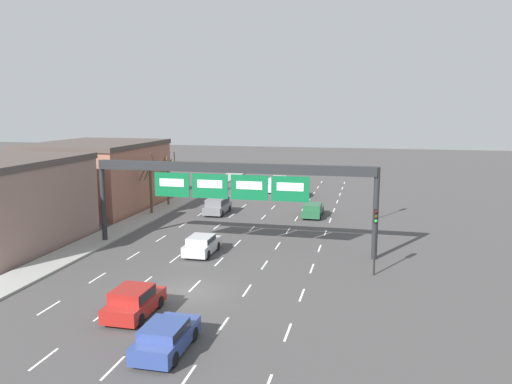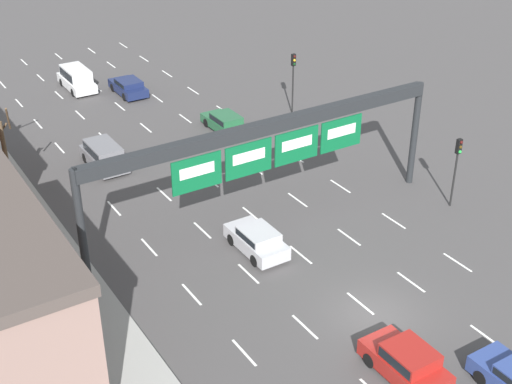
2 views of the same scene
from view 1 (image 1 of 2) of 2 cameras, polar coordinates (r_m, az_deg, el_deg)
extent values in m
plane|color=#474444|center=(30.41, -7.66, -11.24)|extent=(220.00, 220.00, 0.00)
cube|color=#999993|center=(35.81, -25.05, -8.72)|extent=(2.80, 110.00, 0.15)
cube|color=white|center=(30.12, -22.59, -12.13)|extent=(0.12, 2.00, 0.01)
cube|color=white|center=(34.02, -17.65, -9.32)|extent=(0.12, 2.00, 0.01)
cube|color=white|center=(38.18, -13.82, -7.07)|extent=(0.12, 2.00, 0.01)
cube|color=white|center=(42.52, -10.79, -5.24)|extent=(0.12, 2.00, 0.01)
cube|color=white|center=(46.99, -8.33, -3.74)|extent=(0.12, 2.00, 0.01)
cube|color=white|center=(51.56, -6.32, -2.50)|extent=(0.12, 2.00, 0.01)
cube|color=white|center=(56.20, -4.64, -1.46)|extent=(0.12, 2.00, 0.01)
cube|color=white|center=(60.90, -3.21, -0.58)|extent=(0.12, 2.00, 0.01)
cube|color=white|center=(65.64, -2.00, 0.18)|extent=(0.12, 2.00, 0.01)
cube|color=white|center=(70.42, -0.94, 0.83)|extent=(0.12, 2.00, 0.01)
cube|color=white|center=(75.23, -0.02, 1.40)|extent=(0.12, 2.00, 0.01)
cube|color=white|center=(24.63, -23.07, -17.17)|extent=(0.12, 2.00, 0.01)
cube|color=white|center=(28.41, -17.01, -13.13)|extent=(0.12, 2.00, 0.01)
cube|color=white|center=(32.51, -12.56, -9.98)|extent=(0.12, 2.00, 0.01)
cube|color=white|center=(36.84, -9.20, -7.52)|extent=(0.12, 2.00, 0.01)
cube|color=white|center=(41.32, -6.58, -5.56)|extent=(0.12, 2.00, 0.01)
cube|color=white|center=(45.91, -4.49, -3.98)|extent=(0.12, 2.00, 0.01)
cube|color=white|center=(50.58, -2.78, -2.69)|extent=(0.12, 2.00, 0.01)
cube|color=white|center=(55.30, -1.37, -1.61)|extent=(0.12, 2.00, 0.01)
cube|color=white|center=(60.07, -0.19, -0.71)|extent=(0.12, 2.00, 0.01)
cube|color=white|center=(64.88, 0.82, 0.07)|extent=(0.12, 2.00, 0.01)
cube|color=white|center=(69.71, 1.69, 0.73)|extent=(0.12, 2.00, 0.01)
cube|color=white|center=(74.56, 2.45, 1.31)|extent=(0.12, 2.00, 0.01)
cube|color=white|center=(22.98, -16.02, -18.77)|extent=(0.12, 2.00, 0.01)
cube|color=white|center=(26.99, -10.74, -14.11)|extent=(0.12, 2.00, 0.01)
cube|color=white|center=(31.29, -7.01, -10.61)|extent=(0.12, 2.00, 0.01)
cube|color=white|center=(35.76, -4.25, -7.95)|extent=(0.12, 2.00, 0.01)
cube|color=white|center=(40.37, -2.13, -5.87)|extent=(0.12, 2.00, 0.01)
cube|color=white|center=(45.05, -0.47, -4.22)|extent=(0.12, 2.00, 0.01)
cube|color=white|center=(49.80, 0.88, -2.87)|extent=(0.12, 2.00, 0.01)
cube|color=white|center=(54.59, 1.98, -1.76)|extent=(0.12, 2.00, 0.01)
cube|color=white|center=(59.42, 2.91, -0.83)|extent=(0.12, 2.00, 0.01)
cube|color=white|center=(64.27, 3.70, -0.04)|extent=(0.12, 2.00, 0.01)
cube|color=white|center=(69.14, 4.37, 0.64)|extent=(0.12, 2.00, 0.01)
cube|color=white|center=(74.04, 4.96, 1.23)|extent=(0.12, 2.00, 0.01)
cube|color=white|center=(21.72, -7.88, -20.26)|extent=(0.12, 2.00, 0.01)
cube|color=white|center=(25.92, -3.81, -14.99)|extent=(0.12, 2.00, 0.01)
cube|color=white|center=(30.37, -1.03, -11.18)|extent=(0.12, 2.00, 0.01)
cube|color=white|center=(34.96, 0.98, -8.34)|extent=(0.12, 2.00, 0.01)
cube|color=white|center=(39.66, 2.50, -6.16)|extent=(0.12, 2.00, 0.01)
cube|color=white|center=(44.42, 3.69, -4.44)|extent=(0.12, 2.00, 0.01)
cube|color=white|center=(49.23, 4.64, -3.05)|extent=(0.12, 2.00, 0.01)
cube|color=white|center=(54.07, 5.42, -1.91)|extent=(0.12, 2.00, 0.01)
cube|color=white|center=(58.94, 6.07, -0.96)|extent=(0.12, 2.00, 0.01)
cube|color=white|center=(63.83, 6.62, -0.16)|extent=(0.12, 2.00, 0.01)
cube|color=white|center=(68.73, 7.09, 0.54)|extent=(0.12, 2.00, 0.01)
cube|color=white|center=(73.65, 7.50, 1.14)|extent=(0.12, 2.00, 0.01)
cube|color=white|center=(25.24, 3.66, -15.69)|extent=(0.12, 2.00, 0.01)
cube|color=white|center=(29.79, 5.27, -11.64)|extent=(0.12, 2.00, 0.01)
cube|color=white|center=(34.46, 6.42, -8.67)|extent=(0.12, 2.00, 0.01)
cube|color=white|center=(39.22, 7.27, -6.41)|extent=(0.12, 2.00, 0.01)
cube|color=white|center=(44.03, 7.94, -4.64)|extent=(0.12, 2.00, 0.01)
cube|color=white|center=(48.87, 8.47, -3.22)|extent=(0.12, 2.00, 0.01)
cube|color=white|center=(53.75, 8.91, -2.06)|extent=(0.12, 2.00, 0.01)
cube|color=white|center=(58.64, 9.27, -1.09)|extent=(0.12, 2.00, 0.01)
cube|color=white|center=(63.56, 9.58, -0.27)|extent=(0.12, 2.00, 0.01)
cube|color=white|center=(68.48, 9.84, 0.43)|extent=(0.12, 2.00, 0.01)
cube|color=white|center=(73.42, 10.07, 1.04)|extent=(0.12, 2.00, 0.01)
cylinder|color=#232628|center=(42.04, -17.07, -1.00)|extent=(0.41, 0.41, 6.68)
cylinder|color=#232628|center=(36.46, 13.52, -2.43)|extent=(0.41, 0.41, 6.68)
cube|color=#232628|center=(37.39, -2.93, 2.77)|extent=(21.40, 0.60, 0.70)
cube|color=#0C6033|center=(38.77, -9.59, 0.83)|extent=(2.81, 0.08, 1.86)
cube|color=white|center=(38.70, -9.62, 1.07)|extent=(1.97, 0.02, 0.60)
cube|color=#0C6033|center=(37.71, -5.29, 0.68)|extent=(2.81, 0.08, 1.86)
cube|color=white|center=(37.64, -5.32, 0.92)|extent=(1.97, 0.02, 0.60)
cube|color=#0C6033|center=(36.87, -0.77, 0.52)|extent=(2.81, 0.08, 1.86)
cube|color=white|center=(36.80, -0.79, 0.76)|extent=(1.97, 0.02, 0.60)
cube|color=#0C6033|center=(36.27, 3.92, 0.34)|extent=(2.81, 0.08, 1.86)
cube|color=white|center=(36.20, 3.92, 0.59)|extent=(1.97, 0.02, 0.60)
cube|color=gray|center=(43.80, -27.23, -1.40)|extent=(9.62, 12.49, 6.44)
cube|color=#9E6651|center=(56.80, -17.67, 1.62)|extent=(11.11, 14.00, 6.64)
cube|color=#4C423D|center=(56.44, -17.85, 5.21)|extent=(11.33, 14.28, 0.50)
cube|color=#235B38|center=(50.34, 6.52, -2.21)|extent=(1.79, 4.30, 0.63)
cube|color=#235B38|center=(49.97, 6.50, -1.64)|extent=(1.65, 2.24, 0.50)
cube|color=black|center=(49.97, 6.50, -1.64)|extent=(1.69, 2.06, 0.36)
cylinder|color=black|center=(51.72, 5.79, -2.08)|extent=(0.22, 0.66, 0.66)
cylinder|color=black|center=(51.55, 7.58, -2.16)|extent=(0.22, 0.66, 0.66)
cylinder|color=black|center=(49.22, 5.41, -2.68)|extent=(0.22, 0.66, 0.66)
cylinder|color=black|center=(49.04, 7.28, -2.76)|extent=(0.22, 0.66, 0.66)
cube|color=slate|center=(51.45, -4.42, -1.85)|extent=(1.87, 4.33, 0.75)
cube|color=slate|center=(51.27, -4.44, -1.06)|extent=(1.72, 3.03, 0.71)
cube|color=black|center=(51.27, -4.44, -1.06)|extent=(1.76, 2.79, 0.51)
cylinder|color=black|center=(52.97, -4.87, -1.79)|extent=(0.22, 0.66, 0.66)
cylinder|color=black|center=(52.48, -3.11, -1.88)|extent=(0.22, 0.66, 0.66)
cylinder|color=black|center=(50.55, -5.77, -2.36)|extent=(0.22, 0.66, 0.66)
cylinder|color=black|center=(50.04, -3.93, -2.45)|extent=(0.22, 0.66, 0.66)
cube|color=#B7B7BC|center=(37.62, -6.18, -6.18)|extent=(1.82, 3.99, 0.75)
cube|color=#B7B7BC|center=(37.24, -6.32, -5.39)|extent=(1.67, 2.08, 0.46)
cube|color=black|center=(37.24, -6.32, -5.39)|extent=(1.71, 1.91, 0.33)
cylinder|color=black|center=(39.04, -6.74, -5.98)|extent=(0.22, 0.66, 0.66)
cylinder|color=black|center=(38.53, -4.42, -6.15)|extent=(0.22, 0.66, 0.66)
cylinder|color=black|center=(36.88, -8.00, -6.94)|extent=(0.22, 0.66, 0.66)
cylinder|color=black|center=(36.34, -5.56, -7.14)|extent=(0.22, 0.66, 0.66)
cube|color=silver|center=(64.93, 2.47, 0.57)|extent=(1.88, 4.76, 0.73)
cube|color=silver|center=(64.76, 2.47, 1.30)|extent=(1.73, 3.33, 0.94)
cube|color=black|center=(64.76, 2.47, 1.30)|extent=(1.77, 3.06, 0.68)
cylinder|color=black|center=(66.51, 1.97, 0.58)|extent=(0.22, 0.66, 0.66)
cylinder|color=black|center=(66.21, 3.42, 0.53)|extent=(0.22, 0.66, 0.66)
cylinder|color=black|center=(63.75, 1.48, 0.19)|extent=(0.22, 0.66, 0.66)
cylinder|color=black|center=(63.43, 2.99, 0.13)|extent=(0.22, 0.66, 0.66)
cube|color=maroon|center=(27.59, -13.69, -12.39)|extent=(1.91, 3.95, 0.75)
cube|color=maroon|center=(27.15, -13.98, -11.23)|extent=(1.75, 2.05, 0.62)
cube|color=black|center=(27.15, -13.98, -11.23)|extent=(1.79, 1.89, 0.44)
cylinder|color=black|center=(29.03, -14.17, -11.80)|extent=(0.22, 0.66, 0.66)
cylinder|color=black|center=(28.32, -10.98, -12.23)|extent=(0.22, 0.66, 0.66)
cylinder|color=black|center=(27.12, -16.50, -13.48)|extent=(0.22, 0.66, 0.66)
cylinder|color=black|center=(26.35, -13.12, -14.03)|extent=(0.22, 0.66, 0.66)
cube|color=#19234C|center=(61.17, 4.84, -0.05)|extent=(1.88, 4.20, 0.67)
cube|color=#19234C|center=(60.83, 4.82, 0.42)|extent=(1.73, 2.18, 0.43)
cube|color=black|center=(60.83, 4.82, 0.42)|extent=(1.76, 2.01, 0.31)
cylinder|color=black|center=(62.55, 4.24, -0.02)|extent=(0.22, 0.66, 0.66)
cylinder|color=black|center=(62.32, 5.78, -0.07)|extent=(0.22, 0.66, 0.66)
cylinder|color=black|center=(60.10, 3.87, -0.41)|extent=(0.22, 0.66, 0.66)
cylinder|color=black|center=(59.86, 5.47, -0.47)|extent=(0.22, 0.66, 0.66)
cube|color=navy|center=(23.59, -10.19, -16.21)|extent=(1.84, 4.06, 0.75)
cube|color=navy|center=(23.14, -10.48, -15.14)|extent=(1.69, 2.11, 0.43)
cube|color=black|center=(23.14, -10.48, -15.14)|extent=(1.73, 1.94, 0.31)
cylinder|color=black|center=(25.01, -10.85, -15.29)|extent=(0.22, 0.66, 0.66)
cylinder|color=black|center=(24.43, -7.14, -15.81)|extent=(0.22, 0.66, 0.66)
cylinder|color=black|center=(23.04, -13.41, -17.66)|extent=(0.22, 0.66, 0.66)
cylinder|color=black|center=(22.41, -9.40, -18.35)|extent=(0.22, 0.66, 0.66)
cylinder|color=black|center=(49.75, 13.48, -0.87)|extent=(0.12, 0.12, 3.91)
cube|color=black|center=(49.38, 13.59, 1.88)|extent=(0.30, 0.24, 0.90)
sphere|color=#3D0E0C|center=(49.21, 13.60, 2.20)|extent=(0.20, 0.20, 0.20)
sphere|color=gold|center=(49.25, 13.59, 1.86)|extent=(0.20, 0.20, 0.20)
sphere|color=#0E3515|center=(49.29, 13.57, 1.51)|extent=(0.20, 0.20, 0.20)
cylinder|color=black|center=(33.34, 13.41, -6.38)|extent=(0.12, 0.12, 3.49)
cube|color=black|center=(32.81, 13.56, -2.69)|extent=(0.30, 0.24, 0.90)
sphere|color=#3D0E0C|center=(32.62, 13.59, -2.23)|extent=(0.20, 0.20, 0.20)
sphere|color=#412F0C|center=(32.69, 13.57, -2.74)|extent=(0.20, 0.20, 0.20)
sphere|color=green|center=(32.75, 13.54, -3.25)|extent=(0.20, 0.20, 0.20)
cylinder|color=brown|center=(51.76, -11.93, 0.49)|extent=(0.26, 0.26, 5.21)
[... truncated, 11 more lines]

